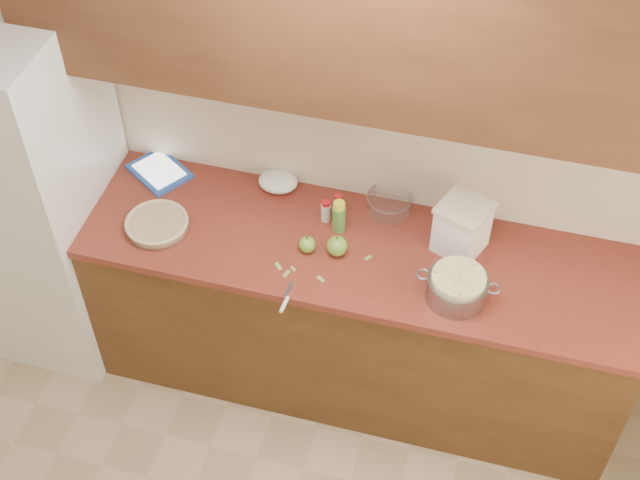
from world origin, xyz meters
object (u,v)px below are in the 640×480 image
(flour_canister, at_px, (462,227))
(tablet, at_px, (159,171))
(pie, at_px, (157,224))
(colander, at_px, (457,287))

(flour_canister, relative_size, tablet, 0.78)
(pie, relative_size, tablet, 0.86)
(pie, height_order, flour_canister, flour_canister)
(pie, distance_m, tablet, 0.35)
(flour_canister, bearing_deg, colander, -83.51)
(pie, xyz_separation_m, tablet, (-0.12, 0.33, -0.01))
(pie, distance_m, flour_canister, 1.30)
(flour_canister, bearing_deg, pie, -169.88)
(tablet, bearing_deg, colander, 19.00)
(colander, height_order, tablet, colander)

